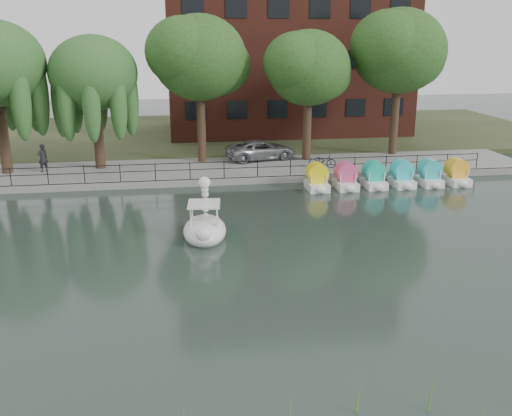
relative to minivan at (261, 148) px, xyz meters
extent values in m
plane|color=#3B4F44|center=(-2.96, -17.95, -1.15)|extent=(120.00, 120.00, 0.00)
cube|color=gray|center=(-2.96, -1.95, -0.95)|extent=(40.00, 6.00, 0.40)
cube|color=gray|center=(-2.96, -4.90, -0.95)|extent=(40.00, 0.25, 0.40)
cube|color=#47512D|center=(-2.96, 12.05, -0.97)|extent=(60.00, 22.00, 0.36)
cylinder|color=black|center=(-2.96, -4.70, 0.20)|extent=(32.00, 0.04, 0.04)
cylinder|color=black|center=(-2.96, -4.70, -0.20)|extent=(32.00, 0.04, 0.04)
cylinder|color=black|center=(-2.96, -4.70, -0.25)|extent=(0.05, 0.05, 1.00)
cube|color=#4C1E16|center=(4.04, 12.05, 8.21)|extent=(20.00, 10.00, 18.00)
cylinder|color=#473323|center=(-15.96, -1.45, 1.35)|extent=(0.60, 0.60, 4.20)
cylinder|color=#473323|center=(-10.46, -0.95, 1.15)|extent=(0.60, 0.60, 3.80)
ellipsoid|color=#3D6F33|center=(-10.46, -0.95, 5.14)|extent=(5.32, 5.32, 4.52)
cylinder|color=#473323|center=(-3.96, 0.05, 1.50)|extent=(0.60, 0.60, 4.50)
ellipsoid|color=#3E6928|center=(-3.96, 0.05, 5.95)|extent=(6.00, 6.00, 5.10)
cylinder|color=#473323|center=(3.04, -0.45, 1.28)|extent=(0.60, 0.60, 4.05)
ellipsoid|color=#3E6928|center=(3.04, -0.45, 5.28)|extent=(5.40, 5.40, 4.59)
cylinder|color=#473323|center=(9.54, 0.55, 1.62)|extent=(0.60, 0.60, 4.72)
ellipsoid|color=#3E6928|center=(9.54, 0.55, 6.29)|extent=(6.30, 6.30, 5.36)
imported|color=gray|center=(0.00, 0.00, 0.00)|extent=(3.57, 5.77, 1.49)
imported|color=gray|center=(3.44, -3.09, -0.25)|extent=(0.97, 1.81, 1.00)
imported|color=black|center=(-13.80, -1.55, 0.24)|extent=(0.86, 0.83, 1.98)
ellipsoid|color=white|center=(-4.70, -13.83, -0.82)|extent=(2.15, 3.13, 0.66)
cube|color=white|center=(-4.71, -13.94, -0.49)|extent=(1.33, 1.43, 0.33)
cube|color=white|center=(-4.71, -13.89, 0.42)|extent=(1.51, 1.61, 0.07)
ellipsoid|color=white|center=(-4.83, -15.09, -0.54)|extent=(0.74, 0.60, 0.61)
sphere|color=white|center=(-4.60, -12.85, 1.10)|extent=(0.53, 0.53, 0.53)
cone|color=black|center=(-4.57, -12.50, 1.07)|extent=(0.25, 0.31, 0.22)
cylinder|color=yellow|center=(-4.58, -12.65, 1.08)|extent=(0.29, 0.14, 0.29)
cube|color=white|center=(2.17, -6.78, -0.93)|extent=(1.15, 1.70, 0.44)
cylinder|color=yellow|center=(2.17, -6.68, -0.20)|extent=(0.90, 1.20, 0.90)
cube|color=white|center=(3.87, -6.78, -0.93)|extent=(1.15, 1.70, 0.44)
cylinder|color=#D24779|center=(3.87, -6.68, -0.20)|extent=(0.90, 1.20, 0.90)
cube|color=white|center=(5.57, -6.78, -0.93)|extent=(1.15, 1.70, 0.44)
cylinder|color=#1AB797|center=(5.57, -6.68, -0.20)|extent=(0.90, 1.20, 0.90)
cube|color=white|center=(7.27, -6.78, -0.93)|extent=(1.15, 1.70, 0.44)
cylinder|color=#2BC6D5|center=(7.27, -6.68, -0.20)|extent=(0.90, 1.20, 0.90)
cube|color=white|center=(8.97, -6.78, -0.93)|extent=(1.15, 1.70, 0.44)
cylinder|color=#2FBDBE|center=(8.97, -6.68, -0.20)|extent=(0.90, 1.20, 0.90)
cube|color=white|center=(10.67, -6.78, -0.93)|extent=(1.15, 1.70, 0.44)
cylinder|color=#FAAD27|center=(10.67, -6.68, -0.20)|extent=(0.90, 1.20, 0.90)
camera|label=1|loc=(-6.02, -37.39, 7.44)|focal=40.00mm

